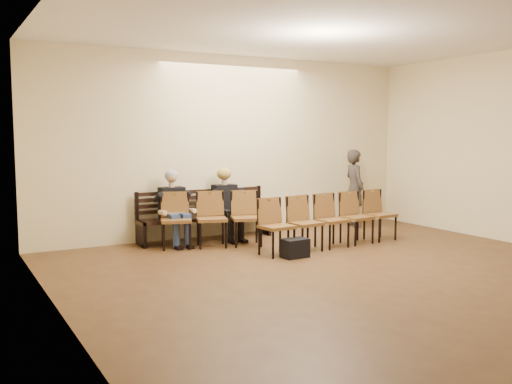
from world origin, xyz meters
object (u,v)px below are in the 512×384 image
at_px(seated_man, 174,208).
at_px(bag, 295,248).
at_px(passerby, 355,182).
at_px(bench, 206,228).
at_px(laptop, 175,215).
at_px(water_bottle, 238,210).
at_px(chair_row_back, 332,220).
at_px(chair_row_front, 212,219).
at_px(seated_woman, 227,206).

bearing_deg(seated_man, bag, -56.54).
xyz_separation_m(bag, passerby, (2.80, 1.96, 0.80)).
height_order(bench, bag, bench).
xyz_separation_m(seated_man, laptop, (-0.04, -0.15, -0.10)).
bearing_deg(water_bottle, chair_row_back, -48.37).
xyz_separation_m(bench, seated_man, (-0.68, -0.12, 0.44)).
relative_size(passerby, chair_row_front, 1.08).
bearing_deg(bag, laptop, 126.46).
xyz_separation_m(bag, chair_row_front, (-0.81, 1.45, 0.34)).
bearing_deg(water_bottle, seated_woman, 110.83).
height_order(seated_woman, water_bottle, seated_woman).
relative_size(water_bottle, passerby, 0.13).
height_order(bench, chair_row_back, chair_row_back).
height_order(bag, passerby, passerby).
height_order(bag, chair_row_back, chair_row_back).
bearing_deg(chair_row_front, seated_man, 151.23).
height_order(seated_man, water_bottle, seated_man).
distance_m(laptop, water_bottle, 1.21).
bearing_deg(seated_man, chair_row_front, -46.66).
bearing_deg(chair_row_back, passerby, 36.61).
bearing_deg(chair_row_front, seated_woman, 61.28).
distance_m(seated_man, bag, 2.42).
bearing_deg(chair_row_back, water_bottle, 126.72).
relative_size(seated_man, passerby, 0.70).
bearing_deg(laptop, bench, 24.00).
distance_m(water_bottle, bag, 1.77).
bearing_deg(bag, seated_woman, 97.07).
bearing_deg(bag, passerby, 34.95).
bearing_deg(seated_woman, water_bottle, -69.17).
height_order(bench, chair_row_front, chair_row_front).
bearing_deg(chair_row_back, seated_woman, 123.87).
bearing_deg(seated_woman, bag, -82.93).
distance_m(bench, bag, 2.19).
distance_m(bench, chair_row_front, 0.72).
bearing_deg(bag, chair_row_back, 20.75).
distance_m(seated_woman, chair_row_back, 2.04).
xyz_separation_m(bench, bag, (0.63, -2.10, -0.07)).
relative_size(laptop, passerby, 0.16).
relative_size(bench, chair_row_front, 1.47).
height_order(bench, passerby, passerby).
relative_size(bench, bag, 6.26).
relative_size(laptop, water_bottle, 1.26).
bearing_deg(bag, seated_man, 123.46).
distance_m(bag, chair_row_back, 1.15).
bearing_deg(bench, seated_man, -169.98).
bearing_deg(laptop, passerby, 4.98).
xyz_separation_m(seated_man, passerby, (4.10, -0.02, 0.29)).
relative_size(bench, seated_man, 1.97).
height_order(laptop, bag, laptop).
relative_size(bag, chair_row_back, 0.14).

